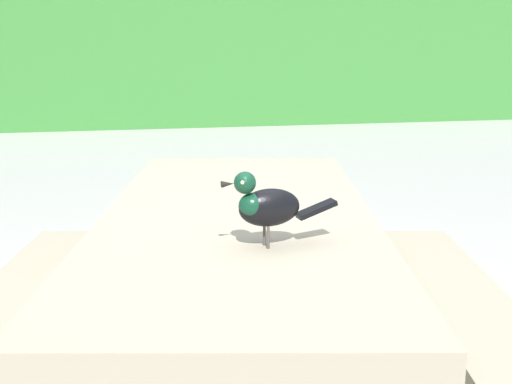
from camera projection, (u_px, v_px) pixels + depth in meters
hedge_wall at (134, 42)px, 10.20m from camera, size 28.00×1.98×2.38m
picnic_table_foreground at (239, 273)px, 1.98m from camera, size 2.00×2.02×0.74m
bird_grackle at (265, 205)px, 1.59m from camera, size 0.29×0.09×0.18m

